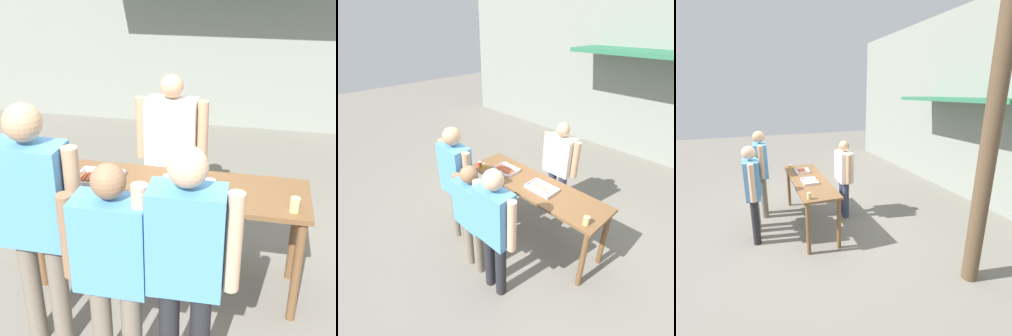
{
  "view_description": "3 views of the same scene",
  "coord_description": "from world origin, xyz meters",
  "views": [
    {
      "loc": [
        0.67,
        -3.18,
        2.64
      ],
      "look_at": [
        0.0,
        0.0,
        1.08
      ],
      "focal_mm": 50.0,
      "sensor_mm": 36.0,
      "label": 1
    },
    {
      "loc": [
        1.97,
        -2.45,
        2.97
      ],
      "look_at": [
        -0.55,
        -0.02,
        0.98
      ],
      "focal_mm": 28.0,
      "sensor_mm": 36.0,
      "label": 2
    },
    {
      "loc": [
        4.73,
        -1.0,
        2.54
      ],
      "look_at": [
        -0.13,
        0.77,
        1.05
      ],
      "focal_mm": 28.0,
      "sensor_mm": 36.0,
      "label": 3
    }
  ],
  "objects": [
    {
      "name": "person_server_behind_table",
      "position": [
        -0.13,
        0.77,
        0.95
      ],
      "size": [
        0.67,
        0.26,
        1.62
      ],
      "rotation": [
        0.0,
        0.0,
        -0.01
      ],
      "color": "#333851",
      "rests_on": "ground"
    },
    {
      "name": "person_customer_waiting_in_line",
      "position": [
        -0.12,
        -1.01,
        0.92
      ],
      "size": [
        0.65,
        0.25,
        1.57
      ],
      "rotation": [
        0.0,
        0.0,
        3.13
      ],
      "color": "#756B5B",
      "rests_on": "ground"
    },
    {
      "name": "condiment_jar_mustard",
      "position": [
        -0.96,
        -0.21,
        0.97
      ],
      "size": [
        0.06,
        0.06,
        0.07
      ],
      "color": "#B22319",
      "rests_on": "serving_table"
    },
    {
      "name": "building_facade_back",
      "position": [
        0.0,
        3.98,
        2.26
      ],
      "size": [
        12.0,
        1.11,
        4.5
      ],
      "color": "gray",
      "rests_on": "ground"
    },
    {
      "name": "serving_table",
      "position": [
        0.0,
        0.0,
        0.8
      ],
      "size": [
        2.18,
        0.65,
        0.93
      ],
      "color": "brown",
      "rests_on": "ground"
    },
    {
      "name": "food_tray_buns",
      "position": [
        0.16,
        -0.02,
        0.95
      ],
      "size": [
        0.42,
        0.27,
        0.06
      ],
      "color": "silver",
      "rests_on": "serving_table"
    },
    {
      "name": "person_customer_with_cup",
      "position": [
        0.32,
        -1.04,
        1.03
      ],
      "size": [
        0.62,
        0.25,
        1.72
      ],
      "rotation": [
        0.0,
        0.0,
        3.17
      ],
      "color": "#232328",
      "rests_on": "ground"
    },
    {
      "name": "condiment_jar_ketchup",
      "position": [
        -0.87,
        -0.21,
        0.97
      ],
      "size": [
        0.06,
        0.06,
        0.07
      ],
      "color": "gold",
      "rests_on": "serving_table"
    },
    {
      "name": "beer_cup",
      "position": [
        0.96,
        -0.21,
        0.99
      ],
      "size": [
        0.07,
        0.07,
        0.11
      ],
      "color": "#DBC67A",
      "rests_on": "serving_table"
    },
    {
      "name": "ground_plane",
      "position": [
        0.0,
        0.0,
        0.0
      ],
      "size": [
        24.0,
        24.0,
        0.0
      ],
      "primitive_type": "plane",
      "color": "slate"
    },
    {
      "name": "food_tray_sausages",
      "position": [
        -0.55,
        -0.02,
        0.95
      ],
      "size": [
        0.36,
        0.29,
        0.04
      ],
      "color": "silver",
      "rests_on": "serving_table"
    },
    {
      "name": "person_customer_holding_hotdog",
      "position": [
        -0.7,
        -0.83,
        1.08
      ],
      "size": [
        0.66,
        0.25,
        1.82
      ],
      "rotation": [
        0.0,
        0.0,
        3.14
      ],
      "color": "#756B5B",
      "rests_on": "ground"
    }
  ]
}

